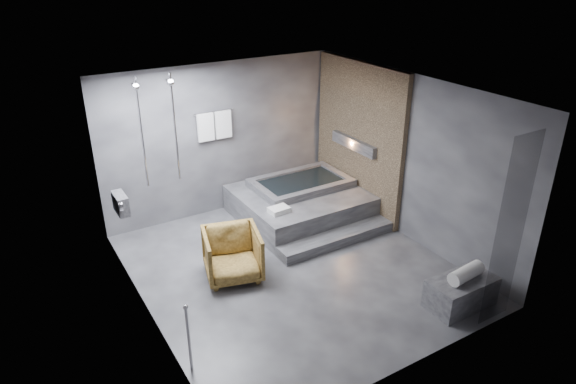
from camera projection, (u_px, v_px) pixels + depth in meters
room at (307, 156)px, 7.69m from camera, size 5.00×5.04×2.82m
tub_deck at (300, 204)px, 9.56m from camera, size 2.20×2.00×0.50m
tub_step at (337, 239)px, 8.71m from camera, size 2.20×0.36×0.18m
concrete_bench at (461, 292)px, 7.13m from camera, size 0.96×0.53×0.43m
driftwood_chair at (233, 255)px, 7.70m from camera, size 1.01×1.03×0.77m
rolled_towel at (466, 273)px, 6.99m from camera, size 0.58×0.26×0.20m
deck_towel at (279, 210)px, 8.69m from camera, size 0.35×0.27×0.09m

